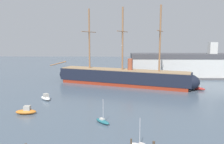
{
  "coord_description": "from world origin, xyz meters",
  "views": [
    {
      "loc": [
        4.43,
        -24.93,
        16.67
      ],
      "look_at": [
        2.25,
        41.63,
        7.16
      ],
      "focal_mm": 36.28,
      "sensor_mm": 36.0,
      "label": 1
    }
  ],
  "objects_px": {
    "tall_ship": "(122,77)",
    "motorboat_alongside_bow": "(46,98)",
    "seagull_in_flight": "(122,45)",
    "motorboat_mid_left": "(26,111)",
    "sailboat_near_centre": "(103,121)",
    "sailboat_far_right": "(198,88)",
    "dockside_warehouse_right": "(192,66)"
  },
  "relations": [
    {
      "from": "dockside_warehouse_right",
      "to": "sailboat_far_right",
      "type": "bearing_deg",
      "value": -103.29
    },
    {
      "from": "dockside_warehouse_right",
      "to": "motorboat_alongside_bow",
      "type": "bearing_deg",
      "value": -143.26
    },
    {
      "from": "seagull_in_flight",
      "to": "sailboat_near_centre",
      "type": "bearing_deg",
      "value": -122.4
    },
    {
      "from": "tall_ship",
      "to": "motorboat_alongside_bow",
      "type": "xyz_separation_m",
      "value": [
        -21.67,
        -21.6,
        -2.43
      ]
    },
    {
      "from": "sailboat_near_centre",
      "to": "seagull_in_flight",
      "type": "bearing_deg",
      "value": 57.6
    },
    {
      "from": "dockside_warehouse_right",
      "to": "tall_ship",
      "type": "bearing_deg",
      "value": -150.21
    },
    {
      "from": "motorboat_mid_left",
      "to": "motorboat_alongside_bow",
      "type": "relative_size",
      "value": 1.05
    },
    {
      "from": "sailboat_far_right",
      "to": "sailboat_near_centre",
      "type": "bearing_deg",
      "value": -133.16
    },
    {
      "from": "sailboat_far_right",
      "to": "seagull_in_flight",
      "type": "relative_size",
      "value": 6.1
    },
    {
      "from": "sailboat_near_centre",
      "to": "motorboat_alongside_bow",
      "type": "height_order",
      "value": "sailboat_near_centre"
    },
    {
      "from": "sailboat_near_centre",
      "to": "dockside_warehouse_right",
      "type": "height_order",
      "value": "dockside_warehouse_right"
    },
    {
      "from": "motorboat_mid_left",
      "to": "motorboat_alongside_bow",
      "type": "xyz_separation_m",
      "value": [
        0.48,
        12.21,
        -0.03
      ]
    },
    {
      "from": "seagull_in_flight",
      "to": "sailboat_far_right",
      "type": "bearing_deg",
      "value": 44.74
    },
    {
      "from": "sailboat_near_centre",
      "to": "motorboat_mid_left",
      "type": "relative_size",
      "value": 1.08
    },
    {
      "from": "tall_ship",
      "to": "motorboat_mid_left",
      "type": "relative_size",
      "value": 11.98
    },
    {
      "from": "tall_ship",
      "to": "seagull_in_flight",
      "type": "xyz_separation_m",
      "value": [
        -0.63,
        -32.81,
        12.41
      ]
    },
    {
      "from": "tall_ship",
      "to": "sailboat_far_right",
      "type": "relative_size",
      "value": 8.62
    },
    {
      "from": "tall_ship",
      "to": "motorboat_alongside_bow",
      "type": "bearing_deg",
      "value": -135.09
    },
    {
      "from": "sailboat_near_centre",
      "to": "motorboat_mid_left",
      "type": "xyz_separation_m",
      "value": [
        -17.69,
        5.04,
        0.25
      ]
    },
    {
      "from": "motorboat_alongside_bow",
      "to": "sailboat_far_right",
      "type": "xyz_separation_m",
      "value": [
        46.91,
        14.42,
        -0.1
      ]
    },
    {
      "from": "tall_ship",
      "to": "motorboat_alongside_bow",
      "type": "height_order",
      "value": "tall_ship"
    },
    {
      "from": "sailboat_near_centre",
      "to": "sailboat_far_right",
      "type": "height_order",
      "value": "sailboat_far_right"
    },
    {
      "from": "tall_ship",
      "to": "sailboat_far_right",
      "type": "height_order",
      "value": "tall_ship"
    },
    {
      "from": "motorboat_alongside_bow",
      "to": "seagull_in_flight",
      "type": "xyz_separation_m",
      "value": [
        21.04,
        -11.21,
        14.84
      ]
    },
    {
      "from": "motorboat_mid_left",
      "to": "seagull_in_flight",
      "type": "bearing_deg",
      "value": 2.64
    },
    {
      "from": "sailboat_far_right",
      "to": "seagull_in_flight",
      "type": "bearing_deg",
      "value": -135.26
    },
    {
      "from": "sailboat_near_centre",
      "to": "seagull_in_flight",
      "type": "height_order",
      "value": "seagull_in_flight"
    },
    {
      "from": "motorboat_alongside_bow",
      "to": "motorboat_mid_left",
      "type": "bearing_deg",
      "value": -92.26
    },
    {
      "from": "motorboat_alongside_bow",
      "to": "dockside_warehouse_right",
      "type": "relative_size",
      "value": 0.08
    },
    {
      "from": "dockside_warehouse_right",
      "to": "motorboat_mid_left",
      "type": "bearing_deg",
      "value": -135.91
    },
    {
      "from": "sailboat_near_centre",
      "to": "seagull_in_flight",
      "type": "xyz_separation_m",
      "value": [
        3.83,
        6.04,
        15.06
      ]
    },
    {
      "from": "motorboat_alongside_bow",
      "to": "dockside_warehouse_right",
      "type": "bearing_deg",
      "value": 36.74
    }
  ]
}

